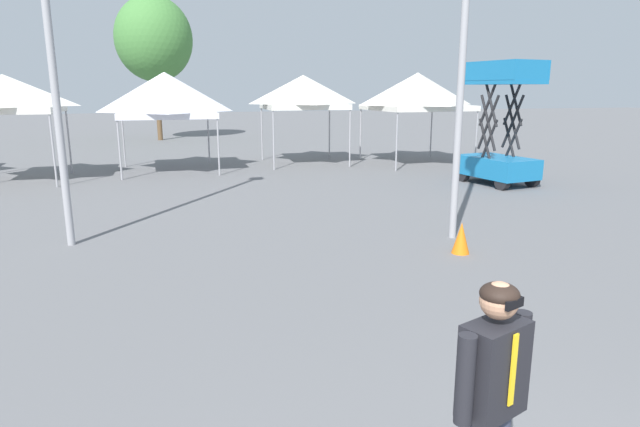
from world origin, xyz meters
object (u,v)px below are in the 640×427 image
at_px(light_pole_near_lift, 465,15).
at_px(traffic_cone_lot_center, 461,238).
at_px(person_foreground, 491,396).
at_px(tree_behind_tents_right, 154,39).
at_px(canopy_tent_behind_center, 165,95).
at_px(canopy_tent_behind_right, 304,92).
at_px(canopy_tent_left_of_center, 417,92).
at_px(scissor_lift, 499,147).
at_px(canopy_tent_far_right, 5,94).

distance_m(light_pole_near_lift, traffic_cone_lot_center, 4.06).
height_order(person_foreground, light_pole_near_lift, light_pole_near_lift).
height_order(tree_behind_tents_right, traffic_cone_lot_center, tree_behind_tents_right).
bearing_deg(tree_behind_tents_right, canopy_tent_behind_center, -87.96).
height_order(canopy_tent_behind_right, light_pole_near_lift, light_pole_near_lift).
bearing_deg(canopy_tent_behind_right, traffic_cone_lot_center, -90.90).
bearing_deg(traffic_cone_lot_center, canopy_tent_left_of_center, 68.48).
distance_m(canopy_tent_behind_center, scissor_lift, 11.36).
bearing_deg(scissor_lift, canopy_tent_behind_center, 150.24).
relative_size(canopy_tent_left_of_center, tree_behind_tents_right, 0.46).
height_order(canopy_tent_left_of_center, traffic_cone_lot_center, canopy_tent_left_of_center).
bearing_deg(traffic_cone_lot_center, canopy_tent_behind_center, 112.85).
height_order(canopy_tent_behind_center, person_foreground, canopy_tent_behind_center).
distance_m(canopy_tent_left_of_center, traffic_cone_lot_center, 12.39).
height_order(canopy_tent_far_right, person_foreground, canopy_tent_far_right).
xyz_separation_m(canopy_tent_behind_right, traffic_cone_lot_center, (-0.20, -12.47, -2.48)).
xyz_separation_m(canopy_tent_far_right, person_foreground, (6.63, -16.39, -1.71)).
distance_m(person_foreground, light_pole_near_lift, 8.17).
bearing_deg(tree_behind_tents_right, person_foreground, -85.63).
bearing_deg(light_pole_near_lift, tree_behind_tents_right, 103.92).
distance_m(canopy_tent_behind_right, person_foreground, 18.52).
distance_m(canopy_tent_left_of_center, scissor_lift, 5.37).
bearing_deg(canopy_tent_left_of_center, canopy_tent_behind_center, 177.00).
xyz_separation_m(scissor_lift, traffic_cone_lot_center, (-4.81, -6.19, -0.85)).
relative_size(canopy_tent_behind_right, tree_behind_tents_right, 0.43).
distance_m(scissor_lift, light_pole_near_lift, 7.48).
bearing_deg(canopy_tent_behind_right, canopy_tent_far_right, -169.99).
bearing_deg(scissor_lift, person_foreground, -123.74).
xyz_separation_m(person_foreground, light_pole_near_lift, (3.50, 6.66, 3.17)).
bearing_deg(light_pole_near_lift, canopy_tent_behind_center, 116.38).
bearing_deg(canopy_tent_far_right, canopy_tent_behind_center, 12.52).
xyz_separation_m(canopy_tent_behind_center, canopy_tent_behind_right, (5.16, 0.69, 0.08)).
xyz_separation_m(canopy_tent_far_right, canopy_tent_behind_center, (4.77, 1.06, -0.06)).
bearing_deg(scissor_lift, light_pole_near_lift, -130.37).
relative_size(canopy_tent_left_of_center, scissor_lift, 0.99).
distance_m(canopy_tent_far_right, canopy_tent_behind_center, 4.89).
bearing_deg(canopy_tent_left_of_center, traffic_cone_lot_center, -111.52).
bearing_deg(canopy_tent_left_of_center, person_foreground, -114.04).
distance_m(canopy_tent_behind_center, canopy_tent_behind_right, 5.21).
height_order(canopy_tent_behind_right, traffic_cone_lot_center, canopy_tent_behind_right).
bearing_deg(canopy_tent_far_right, traffic_cone_lot_center, -47.74).
height_order(canopy_tent_far_right, scissor_lift, scissor_lift).
distance_m(canopy_tent_behind_center, tree_behind_tents_right, 12.96).
distance_m(canopy_tent_far_right, canopy_tent_behind_right, 10.09).
bearing_deg(tree_behind_tents_right, canopy_tent_left_of_center, -53.06).
bearing_deg(light_pole_near_lift, canopy_tent_left_of_center, 68.46).
bearing_deg(scissor_lift, tree_behind_tents_right, 119.30).
xyz_separation_m(canopy_tent_behind_right, person_foreground, (-3.31, -18.14, -1.74)).
distance_m(scissor_lift, traffic_cone_lot_center, 7.88).
bearing_deg(canopy_tent_far_right, person_foreground, -67.99).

